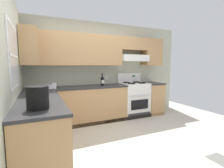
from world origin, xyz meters
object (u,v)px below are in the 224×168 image
at_px(bucket, 38,97).
at_px(stove, 134,99).
at_px(paper_towel_roll, 54,86).
at_px(wine_bottle, 102,81).
at_px(bowl, 45,87).

bearing_deg(bucket, stove, 36.76).
bearing_deg(paper_towel_roll, wine_bottle, 2.66).
bearing_deg(bowl, bucket, -94.49).
distance_m(stove, bowl, 2.37).
bearing_deg(bucket, paper_towel_roll, 79.48).
height_order(wine_bottle, bucket, wine_bottle).
bearing_deg(paper_towel_roll, bucket, -100.52).
distance_m(stove, bucket, 3.13).
xyz_separation_m(bowl, paper_towel_roll, (0.18, -0.05, 0.03)).
bearing_deg(stove, bucket, -143.24).
bearing_deg(stove, bowl, -179.14).
relative_size(bowl, paper_towel_roll, 2.41).
bearing_deg(stove, paper_towel_roll, -177.64).
xyz_separation_m(stove, bucket, (-2.46, -1.84, 0.57)).
relative_size(stove, bowl, 4.13).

